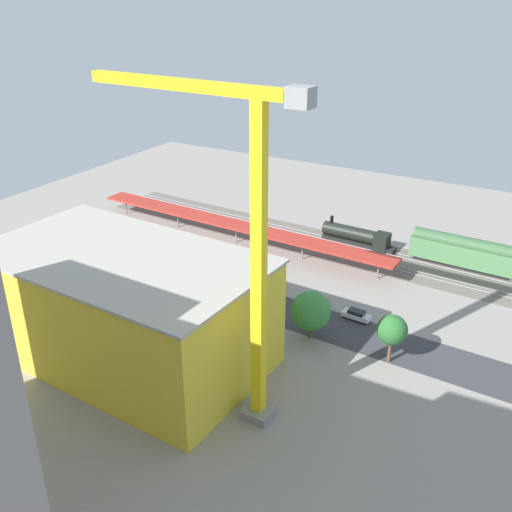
% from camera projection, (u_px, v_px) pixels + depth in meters
% --- Properties ---
extents(ground_plane, '(153.49, 153.49, 0.00)m').
position_uv_depth(ground_plane, '(252.00, 282.00, 104.18)').
color(ground_plane, gray).
rests_on(ground_plane, ground).
extents(rail_bed, '(96.52, 18.71, 0.01)m').
position_uv_depth(rail_bed, '(304.00, 240.00, 121.71)').
color(rail_bed, '#665E54').
rests_on(rail_bed, ground).
extents(street_asphalt, '(96.27, 13.96, 0.01)m').
position_uv_depth(street_asphalt, '(235.00, 296.00, 99.62)').
color(street_asphalt, '#38383D').
rests_on(street_asphalt, ground).
extents(track_rails, '(95.81, 12.29, 0.12)m').
position_uv_depth(track_rails, '(305.00, 239.00, 121.64)').
color(track_rails, '#9E9EA8').
rests_on(track_rails, ground).
extents(platform_canopy_near, '(69.33, 8.45, 4.04)m').
position_uv_depth(platform_canopy_near, '(236.00, 225.00, 119.10)').
color(platform_canopy_near, '#A82D23').
rests_on(platform_canopy_near, ground).
extents(locomotive, '(15.62, 3.58, 5.16)m').
position_uv_depth(locomotive, '(359.00, 237.00, 118.31)').
color(locomotive, black).
rests_on(locomotive, ground).
extents(passenger_coach, '(19.87, 3.84, 6.19)m').
position_uv_depth(passenger_coach, '(463.00, 251.00, 108.53)').
color(passenger_coach, black).
rests_on(passenger_coach, ground).
extents(parked_car_0, '(4.74, 2.08, 1.62)m').
position_uv_depth(parked_car_0, '(356.00, 315.00, 92.29)').
color(parked_car_0, black).
rests_on(parked_car_0, ground).
extents(parked_car_1, '(4.68, 1.93, 1.62)m').
position_uv_depth(parked_car_1, '(314.00, 302.00, 96.30)').
color(parked_car_1, black).
rests_on(parked_car_1, ground).
extents(parked_car_2, '(4.29, 1.94, 1.88)m').
position_uv_depth(parked_car_2, '(270.00, 290.00, 99.67)').
color(parked_car_2, black).
rests_on(parked_car_2, ground).
extents(parked_car_3, '(4.51, 2.03, 1.76)m').
position_uv_depth(parked_car_3, '(229.00, 279.00, 103.73)').
color(parked_car_3, black).
rests_on(parked_car_3, ground).
extents(construction_building, '(39.56, 23.75, 15.44)m').
position_uv_depth(construction_building, '(126.00, 309.00, 80.32)').
color(construction_building, yellow).
rests_on(construction_building, ground).
extents(construction_roof_slab, '(40.19, 24.38, 0.40)m').
position_uv_depth(construction_roof_slab, '(120.00, 257.00, 76.98)').
color(construction_roof_slab, '#ADA89E').
rests_on(construction_roof_slab, construction_building).
extents(tower_crane, '(27.78, 3.60, 40.04)m').
position_uv_depth(tower_crane, '(242.00, 236.00, 62.83)').
color(tower_crane, gray).
rests_on(tower_crane, ground).
extents(box_truck_0, '(8.45, 2.81, 3.37)m').
position_uv_depth(box_truck_0, '(127.00, 279.00, 101.77)').
color(box_truck_0, black).
rests_on(box_truck_0, ground).
extents(street_tree_0, '(6.28, 6.28, 8.84)m').
position_uv_depth(street_tree_0, '(81.00, 244.00, 105.68)').
color(street_tree_0, brown).
rests_on(street_tree_0, ground).
extents(street_tree_1, '(6.38, 6.38, 7.96)m').
position_uv_depth(street_tree_1, '(234.00, 285.00, 92.89)').
color(street_tree_1, brown).
rests_on(street_tree_1, ground).
extents(street_tree_2, '(6.01, 6.01, 7.65)m').
position_uv_depth(street_tree_2, '(311.00, 311.00, 85.77)').
color(street_tree_2, brown).
rests_on(street_tree_2, ground).
extents(street_tree_3, '(5.03, 5.03, 7.31)m').
position_uv_depth(street_tree_3, '(71.00, 243.00, 108.25)').
color(street_tree_3, brown).
rests_on(street_tree_3, ground).
extents(street_tree_4, '(4.81, 4.81, 6.61)m').
position_uv_depth(street_tree_4, '(193.00, 281.00, 95.59)').
color(street_tree_4, brown).
rests_on(street_tree_4, ground).
extents(street_tree_5, '(4.31, 4.31, 7.36)m').
position_uv_depth(street_tree_5, '(392.00, 330.00, 80.03)').
color(street_tree_5, brown).
rests_on(street_tree_5, ground).
extents(traffic_light, '(0.50, 0.36, 6.24)m').
position_uv_depth(traffic_light, '(185.00, 277.00, 97.05)').
color(traffic_light, '#333333').
rests_on(traffic_light, ground).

